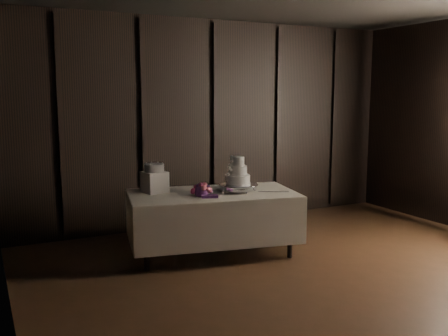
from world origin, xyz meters
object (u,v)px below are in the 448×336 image
cake_stand (238,188)px  bouquet (201,190)px  wedding_cake (237,174)px  box_pedestal (155,182)px  display_table (213,220)px  small_cake (154,168)px

cake_stand → bouquet: bouquet is taller
wedding_cake → cake_stand: bearing=45.4°
box_pedestal → wedding_cake: bearing=-24.6°
display_table → bouquet: 0.47m
wedding_cake → box_pedestal: (-0.91, 0.41, -0.10)m
wedding_cake → bouquet: wedding_cake is taller
small_cake → bouquet: bearing=-47.9°
small_cake → box_pedestal: bearing=0.0°
display_table → small_cake: small_cake is taller
bouquet → box_pedestal: bearing=132.1°
cake_stand → box_pedestal: 1.02m
wedding_cake → small_cake: wedding_cake is taller
wedding_cake → bouquet: (-0.49, -0.04, -0.16)m
box_pedestal → small_cake: 0.17m
wedding_cake → box_pedestal: wedding_cake is taller
box_pedestal → small_cake: bearing=0.0°
display_table → small_cake: bearing=162.4°
display_table → cake_stand: (0.32, -0.06, 0.39)m
display_table → bouquet: (-0.20, -0.12, 0.41)m
wedding_cake → bouquet: 0.52m
display_table → bouquet: size_ratio=5.41×
box_pedestal → cake_stand: bearing=-23.3°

